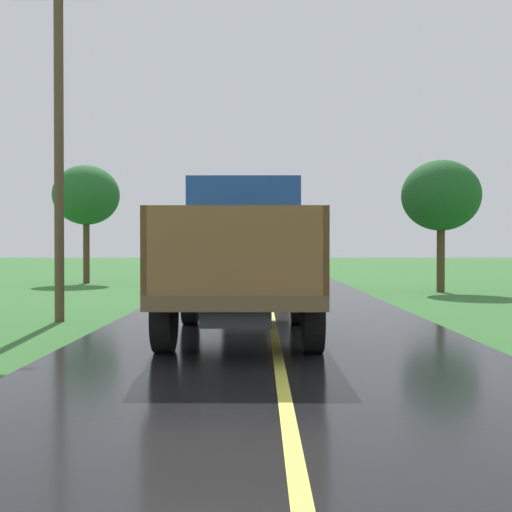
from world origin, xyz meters
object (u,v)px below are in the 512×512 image
Objects in this scene: banana_truck_far at (257,250)px; roadside_tree_mid_right at (86,196)px; banana_truck_near at (242,253)px; utility_pole_roadside at (59,136)px; roadside_tree_near_left at (441,196)px.

banana_truck_far is 1.12× the size of roadside_tree_mid_right.
banana_truck_near is 18.36m from roadside_tree_mid_right.
banana_truck_near is at bearing -26.80° from utility_pole_roadside.
roadside_tree_near_left is (6.66, 11.05, 1.91)m from banana_truck_near.
banana_truck_near is 13.81m from banana_truck_far.
banana_truck_near is 1.26× the size of roadside_tree_near_left.
banana_truck_far is (0.20, 13.81, 0.00)m from banana_truck_near.
utility_pole_roadside is at bearing -109.18° from banana_truck_far.
roadside_tree_near_left reaches higher than banana_truck_near.
roadside_tree_near_left is at bearing -21.88° from roadside_tree_mid_right.
utility_pole_roadside is 1.40× the size of roadside_tree_mid_right.
utility_pole_roadside is at bearing -76.93° from roadside_tree_mid_right.
banana_truck_near is 5.03m from utility_pole_roadside.
utility_pole_roadside is at bearing 153.20° from banana_truck_near.
banana_truck_far is at bearing 156.88° from roadside_tree_near_left.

